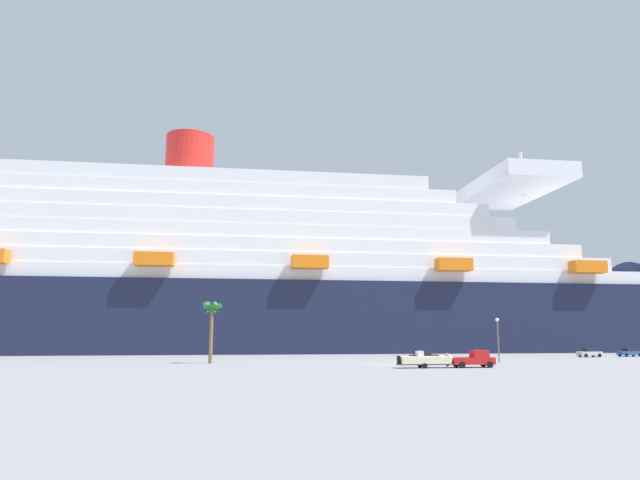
# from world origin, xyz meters

# --- Properties ---
(ground_plane) EXTENTS (600.00, 600.00, 0.00)m
(ground_plane) POSITION_xyz_m (0.00, 30.00, 0.00)
(ground_plane) COLOR gray
(cruise_ship) EXTENTS (224.95, 36.88, 59.27)m
(cruise_ship) POSITION_xyz_m (-6.57, 56.07, 16.70)
(cruise_ship) COLOR #191E38
(cruise_ship) RESTS_ON ground_plane
(pickup_truck) EXTENTS (5.61, 2.30, 2.20)m
(pickup_truck) POSITION_xyz_m (10.01, -9.57, 1.04)
(pickup_truck) COLOR red
(pickup_truck) RESTS_ON ground_plane
(small_boat_on_trailer) EXTENTS (8.97, 2.17, 2.15)m
(small_boat_on_trailer) POSITION_xyz_m (4.06, -9.55, 0.96)
(small_boat_on_trailer) COLOR #595960
(small_boat_on_trailer) RESTS_ON ground_plane
(palm_tree) EXTENTS (3.04, 2.91, 9.06)m
(palm_tree) POSITION_xyz_m (-24.33, 5.66, 7.31)
(palm_tree) COLOR brown
(palm_tree) RESTS_ON ground_plane
(street_lamp) EXTENTS (0.56, 0.56, 6.71)m
(street_lamp) POSITION_xyz_m (18.94, 1.51, 4.48)
(street_lamp) COLOR slate
(street_lamp) RESTS_ON ground_plane
(parked_car_silver_sedan) EXTENTS (4.22, 2.19, 1.58)m
(parked_car_silver_sedan) POSITION_xyz_m (45.67, 18.71, 0.83)
(parked_car_silver_sedan) COLOR silver
(parked_car_silver_sedan) RESTS_ON ground_plane
(parked_car_blue_suv) EXTENTS (4.39, 2.17, 1.58)m
(parked_car_blue_suv) POSITION_xyz_m (54.83, 19.70, 0.83)
(parked_car_blue_suv) COLOR #264C99
(parked_car_blue_suv) RESTS_ON ground_plane
(parked_car_black_coupe) EXTENTS (4.40, 2.35, 1.58)m
(parked_car_black_coupe) POSITION_xyz_m (8.88, 7.01, 0.83)
(parked_car_black_coupe) COLOR black
(parked_car_black_coupe) RESTS_ON ground_plane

